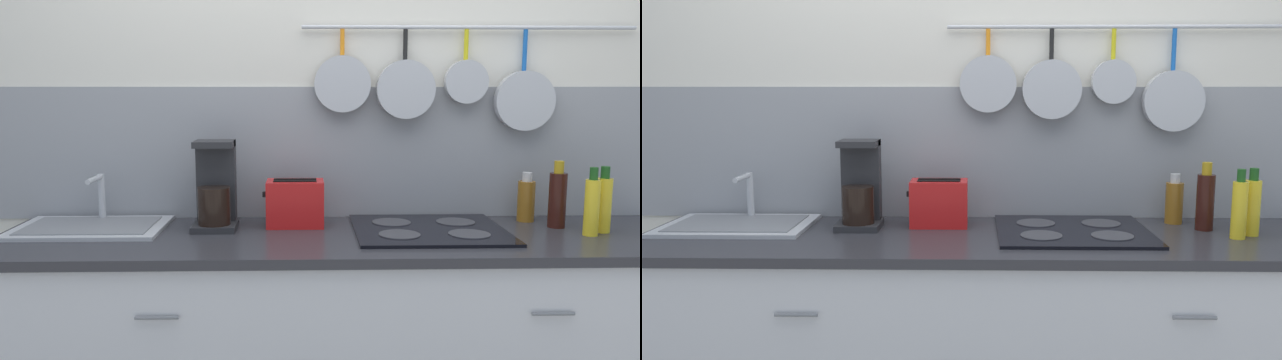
% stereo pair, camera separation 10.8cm
% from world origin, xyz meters
% --- Properties ---
extents(wall_back, '(7.20, 0.14, 2.60)m').
position_xyz_m(wall_back, '(0.00, 0.37, 1.28)').
color(wall_back, silver).
rests_on(wall_back, ground_plane).
extents(cabinet_base, '(2.57, 0.63, 0.86)m').
position_xyz_m(cabinet_base, '(0.00, -0.00, 0.43)').
color(cabinet_base, silver).
rests_on(cabinet_base, ground_plane).
extents(countertop, '(2.61, 0.65, 0.03)m').
position_xyz_m(countertop, '(0.00, 0.00, 0.88)').
color(countertop, '#2D2D33').
rests_on(countertop, cabinet_base).
extents(sink_basin, '(0.56, 0.38, 0.20)m').
position_xyz_m(sink_basin, '(-0.98, 0.12, 0.91)').
color(sink_basin, '#B7BABF').
rests_on(sink_basin, countertop).
extents(coffee_maker, '(0.17, 0.19, 0.34)m').
position_xyz_m(coffee_maker, '(-0.51, 0.14, 1.04)').
color(coffee_maker, '#262628').
rests_on(coffee_maker, countertop).
extents(toaster, '(0.24, 0.15, 0.18)m').
position_xyz_m(toaster, '(-0.20, 0.16, 0.99)').
color(toaster, red).
rests_on(toaster, countertop).
extents(cooktop, '(0.57, 0.52, 0.01)m').
position_xyz_m(cooktop, '(0.30, 0.05, 0.90)').
color(cooktop, black).
rests_on(cooktop, countertop).
extents(bottle_hot_sauce, '(0.07, 0.07, 0.20)m').
position_xyz_m(bottle_hot_sauce, '(0.73, 0.23, 0.99)').
color(bottle_hot_sauce, '#8C5919').
rests_on(bottle_hot_sauce, countertop).
extents(bottle_dish_soap, '(0.07, 0.07, 0.26)m').
position_xyz_m(bottle_dish_soap, '(0.81, 0.11, 1.01)').
color(bottle_dish_soap, '#33140F').
rests_on(bottle_dish_soap, countertop).
extents(bottle_vinegar, '(0.05, 0.05, 0.25)m').
position_xyz_m(bottle_vinegar, '(0.88, -0.03, 1.01)').
color(bottle_vinegar, yellow).
rests_on(bottle_vinegar, countertop).
extents(bottle_cooking_wine, '(0.06, 0.06, 0.25)m').
position_xyz_m(bottle_cooking_wine, '(0.95, 0.02, 1.01)').
color(bottle_cooking_wine, yellow).
rests_on(bottle_cooking_wine, countertop).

